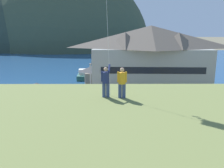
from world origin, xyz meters
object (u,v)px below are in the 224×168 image
at_px(person_companion, 122,82).
at_px(harbor_lodge, 150,56).
at_px(moored_boat_wharfside, 83,75).
at_px(parked_car_lone_by_shed, 105,112).
at_px(parked_car_front_row_end, 193,110).
at_px(person_kite_flyer, 106,81).
at_px(parked_car_corner_spot, 185,133).
at_px(parking_light_pole, 91,83).
at_px(parked_car_front_row_red, 65,130).
at_px(storage_shed_waterside, 99,74).
at_px(storage_shed_near_lot, 38,100).
at_px(wharf_dock, 98,75).

bearing_deg(person_companion, harbor_lodge, 77.71).
relative_size(moored_boat_wharfside, parked_car_lone_by_shed, 1.56).
xyz_separation_m(parked_car_lone_by_shed, parked_car_front_row_end, (10.81, 0.50, 0.00)).
bearing_deg(person_companion, parked_car_lone_by_shed, 95.25).
distance_m(parked_car_front_row_end, person_kite_flyer, 19.19).
distance_m(parked_car_corner_spot, parking_light_pole, 14.62).
xyz_separation_m(person_kite_flyer, person_companion, (0.91, -0.16, -0.02)).
relative_size(harbor_lodge, parked_car_corner_spot, 5.21).
relative_size(parked_car_corner_spot, parked_car_front_row_red, 0.98).
height_order(parked_car_front_row_red, person_companion, person_companion).
bearing_deg(parking_light_pole, storage_shed_waterside, 88.43).
bearing_deg(storage_shed_near_lot, parking_light_pole, 31.42).
xyz_separation_m(parked_car_corner_spot, parking_light_pole, (-9.84, 10.47, 2.66)).
bearing_deg(wharf_dock, person_companion, -85.20).
bearing_deg(storage_shed_near_lot, parked_car_front_row_end, -0.48).
height_order(storage_shed_near_lot, parked_car_corner_spot, storage_shed_near_lot).
relative_size(harbor_lodge, parked_car_front_row_end, 5.12).
bearing_deg(parked_car_corner_spot, storage_shed_near_lot, 157.26).
relative_size(wharf_dock, parking_light_pole, 1.95).
bearing_deg(parked_car_corner_spot, parking_light_pole, 133.22).
distance_m(parked_car_front_row_end, parking_light_pole, 13.71).
bearing_deg(storage_shed_near_lot, wharf_dock, 77.35).
bearing_deg(parked_car_front_row_red, parked_car_corner_spot, -3.57).
distance_m(harbor_lodge, parked_car_lone_by_shed, 18.52).
xyz_separation_m(storage_shed_waterside, wharf_dock, (-0.53, 9.09, -1.92)).
xyz_separation_m(harbor_lodge, wharf_dock, (-10.08, 11.50, -5.73)).
relative_size(parked_car_corner_spot, parked_car_lone_by_shed, 0.99).
height_order(harbor_lodge, storage_shed_waterside, harbor_lodge).
xyz_separation_m(moored_boat_wharfside, parking_light_pole, (3.53, -20.66, 3.00)).
bearing_deg(storage_shed_waterside, parking_light_pole, -91.57).
bearing_deg(parked_car_corner_spot, wharf_dock, 106.58).
distance_m(storage_shed_waterside, parking_light_pole, 14.05).
bearing_deg(moored_boat_wharfside, person_kite_flyer, -81.32).
height_order(storage_shed_near_lot, parked_car_lone_by_shed, storage_shed_near_lot).
bearing_deg(person_kite_flyer, storage_shed_waterside, 93.64).
relative_size(wharf_dock, moored_boat_wharfside, 1.81).
xyz_separation_m(parking_light_pole, person_companion, (3.36, -18.63, 4.25)).
bearing_deg(storage_shed_near_lot, moored_boat_wharfside, 83.83).
bearing_deg(storage_shed_waterside, parked_car_front_row_red, -95.25).
bearing_deg(parked_car_lone_by_shed, parked_car_front_row_red, -125.89).
xyz_separation_m(storage_shed_waterside, parked_car_corner_spot, (9.46, -24.45, -1.20)).
bearing_deg(person_kite_flyer, wharf_dock, 93.56).
bearing_deg(harbor_lodge, person_companion, -102.29).
height_order(wharf_dock, parking_light_pole, parking_light_pole).
relative_size(storage_shed_near_lot, parked_car_front_row_end, 1.56).
distance_m(storage_shed_waterside, parked_car_front_row_red, 23.85).
bearing_deg(storage_shed_near_lot, parked_car_corner_spot, -22.74).
bearing_deg(harbor_lodge, parked_car_corner_spot, -90.26).
bearing_deg(person_companion, parked_car_corner_spot, 51.54).
bearing_deg(harbor_lodge, wharf_dock, 131.23).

